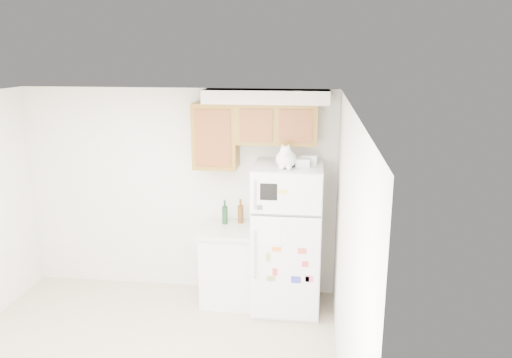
% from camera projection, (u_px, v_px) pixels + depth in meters
% --- Properties ---
extents(room_shell, '(3.84, 4.04, 2.52)m').
position_uv_depth(room_shell, '(137.00, 200.00, 4.29)').
color(room_shell, beige).
rests_on(room_shell, ground_plane).
extents(refrigerator, '(0.76, 0.78, 1.70)m').
position_uv_depth(refrigerator, '(287.00, 238.00, 5.66)').
color(refrigerator, white).
rests_on(refrigerator, ground_plane).
extents(base_counter, '(0.64, 0.64, 0.92)m').
position_uv_depth(base_counter, '(229.00, 264.00, 5.91)').
color(base_counter, white).
rests_on(base_counter, ground_plane).
extents(cat, '(0.27, 0.40, 0.28)m').
position_uv_depth(cat, '(286.00, 158.00, 5.30)').
color(cat, white).
rests_on(cat, refrigerator).
extents(storage_box_back, '(0.19, 0.15, 0.10)m').
position_uv_depth(storage_box_back, '(309.00, 159.00, 5.52)').
color(storage_box_back, white).
rests_on(storage_box_back, refrigerator).
extents(storage_box_front, '(0.15, 0.12, 0.09)m').
position_uv_depth(storage_box_front, '(302.00, 163.00, 5.37)').
color(storage_box_front, white).
rests_on(storage_box_front, refrigerator).
extents(bottle_green, '(0.07, 0.07, 0.29)m').
position_uv_depth(bottle_green, '(225.00, 212.00, 5.90)').
color(bottle_green, '#19381E').
rests_on(bottle_green, base_counter).
extents(bottle_amber, '(0.07, 0.07, 0.29)m').
position_uv_depth(bottle_amber, '(241.00, 211.00, 5.92)').
color(bottle_amber, '#593814').
rests_on(bottle_amber, base_counter).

